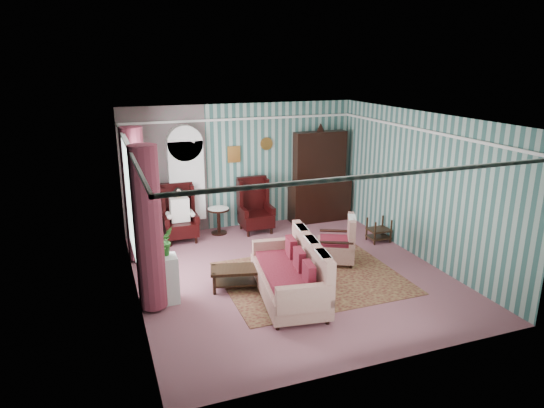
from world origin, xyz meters
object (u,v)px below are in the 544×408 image
object	(u,v)px
wingback_left	(180,214)
plant_stand	(161,280)
coffee_table	(238,278)
round_side_table	(219,221)
wingback_right	(256,206)
nest_table	(379,230)
bookcase	(187,186)
seated_woman	(180,215)
dresser_hutch	(320,174)
floral_armchair	(336,237)
sofa	(288,271)

from	to	relation	value
wingback_left	plant_stand	distance (m)	2.87
coffee_table	round_side_table	bearing A→B (deg)	82.32
wingback_right	nest_table	size ratio (longest dim) A/B	2.31
bookcase	seated_woman	bearing A→B (deg)	-122.66
dresser_hutch	round_side_table	size ratio (longest dim) A/B	3.93
dresser_hutch	floral_armchair	distance (m)	2.74
nest_table	floral_armchair	xyz separation A→B (m)	(-1.43, -0.70, 0.26)
floral_armchair	bookcase	bearing A→B (deg)	68.15
dresser_hutch	nest_table	bearing A→B (deg)	-72.61
nest_table	coffee_table	xyz separation A→B (m)	(-3.55, -1.12, -0.08)
seated_woman	sofa	xyz separation A→B (m)	(1.20, -3.34, -0.10)
wingback_right	nest_table	xyz separation A→B (m)	(2.32, -1.55, -0.35)
bookcase	plant_stand	world-z (taller)	bookcase
coffee_table	wingback_right	bearing A→B (deg)	65.29
nest_table	plant_stand	bearing A→B (deg)	-166.16
bookcase	wingback_left	size ratio (longest dim) A/B	1.79
dresser_hutch	round_side_table	bearing A→B (deg)	-177.36
bookcase	round_side_table	distance (m)	1.07
nest_table	sofa	size ratio (longest dim) A/B	0.26
round_side_table	coffee_table	xyz separation A→B (m)	(-0.38, -2.82, -0.11)
dresser_hutch	seated_woman	size ratio (longest dim) A/B	2.00
wingback_right	round_side_table	world-z (taller)	wingback_right
coffee_table	bookcase	bearing A→B (deg)	95.02
dresser_hutch	seated_woman	world-z (taller)	dresser_hutch
wingback_left	nest_table	distance (m)	4.37
bookcase	wingback_right	size ratio (longest dim) A/B	1.79
seated_woman	floral_armchair	size ratio (longest dim) A/B	1.12
bookcase	nest_table	size ratio (longest dim) A/B	4.15
coffee_table	floral_armchair	bearing A→B (deg)	11.31
nest_table	wingback_right	bearing A→B (deg)	146.25
bookcase	wingback_right	xyz separation A→B (m)	(1.50, -0.39, -0.50)
dresser_hutch	sofa	size ratio (longest dim) A/B	1.13
plant_stand	sofa	xyz separation A→B (m)	(2.00, -0.59, 0.09)
wingback_right	plant_stand	xyz separation A→B (m)	(-2.55, -2.75, -0.22)
wingback_left	coffee_table	distance (m)	2.76
nest_table	sofa	distance (m)	3.39
wingback_left	sofa	distance (m)	3.55
sofa	plant_stand	bearing A→B (deg)	81.85
floral_armchair	round_side_table	bearing A→B (deg)	61.95
round_side_table	sofa	xyz separation A→B (m)	(0.30, -3.49, 0.19)
bookcase	plant_stand	xyz separation A→B (m)	(-1.05, -3.14, -0.72)
wingback_right	round_side_table	distance (m)	0.92
seated_woman	round_side_table	bearing A→B (deg)	9.46
dresser_hutch	wingback_left	size ratio (longest dim) A/B	1.89
bookcase	plant_stand	bearing A→B (deg)	-108.49
round_side_table	coffee_table	size ratio (longest dim) A/B	0.65
round_side_table	sofa	distance (m)	3.51
wingback_left	seated_woman	size ratio (longest dim) A/B	1.06
dresser_hutch	plant_stand	distance (m)	5.31
floral_armchair	wingback_right	bearing A→B (deg)	47.61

